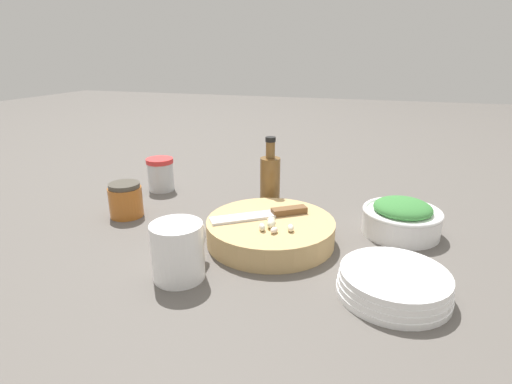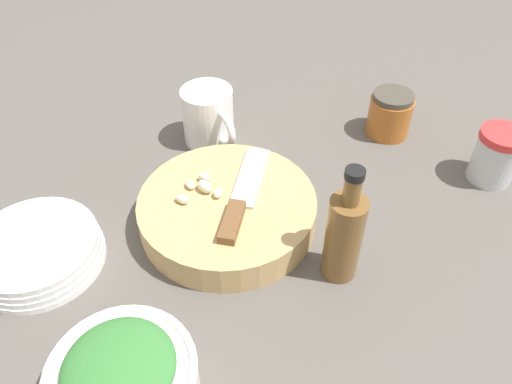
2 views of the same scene
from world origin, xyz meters
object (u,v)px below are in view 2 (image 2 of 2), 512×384
Objects in this scene: garlic_cloves at (201,188)px; oil_bottle at (344,235)px; plate_stack at (37,251)px; honey_jar at (390,114)px; coffee_mug at (209,117)px; chef_knife at (243,198)px; spice_jar at (496,156)px; herb_bowl at (123,378)px; cutting_board at (228,211)px.

garlic_cloves is 0.39× the size of oil_bottle.
honey_jar is at bearing 165.64° from plate_stack.
coffee_mug is 0.70× the size of oil_bottle.
chef_knife is 0.39m from spice_jar.
honey_jar reaches higher than chef_knife.
garlic_cloves is 0.87× the size of honey_jar.
chef_knife is at bearing -28.97° from spice_jar.
coffee_mug is at bearing 118.20° from chef_knife.
oil_bottle is (0.30, 0.14, 0.03)m from honey_jar.
herb_bowl is 1.80× the size of spice_jar.
cutting_board is at bearing -73.97° from oil_bottle.
garlic_cloves is at bearing -10.17° from honey_jar.
chef_knife is 0.21m from coffee_mug.
chef_knife is (-0.01, 0.02, 0.03)m from cutting_board.
oil_bottle is at bearing 79.68° from coffee_mug.
herb_bowl is (0.26, 0.10, -0.01)m from chef_knife.
coffee_mug is 0.34m from oil_bottle.
garlic_cloves is at bearing -72.71° from oil_bottle.
coffee_mug is 0.71× the size of plate_stack.
spice_jar is 0.18m from honey_jar.
garlic_cloves is at bearing -33.16° from spice_jar.
plate_stack is at bearing -154.46° from chef_knife.
spice_jar is 0.67m from plate_stack.
cutting_board is 0.20m from coffee_mug.
herb_bowl reaches higher than garlic_cloves.
coffee_mug reaches higher than cutting_board.
coffee_mug is (-0.09, -0.18, -0.00)m from chef_knife.
oil_bottle is (-0.06, 0.20, 0.02)m from garlic_cloves.
herb_bowl is (0.23, 0.15, -0.02)m from garlic_cloves.
oil_bottle is at bearing 134.16° from plate_stack.
cutting_board is 0.27m from herb_bowl.
chef_knife reaches higher than cutting_board.
garlic_cloves is 0.43× the size of herb_bowl.
garlic_cloves is at bearing -146.17° from herb_bowl.
spice_jar reaches higher than chef_knife.
plate_stack is 2.22× the size of honey_jar.
coffee_mug is at bearing -133.18° from garlic_cloves.
herb_bowl is at bearing -9.46° from oil_bottle.
garlic_cloves is 0.39× the size of plate_stack.
coffee_mug is at bearing -56.09° from spice_jar.
honey_jar is at bearing -171.48° from herb_bowl.
spice_jar is at bearing 171.82° from oil_bottle.
cutting_board is at bearing -4.59° from honey_jar.
oil_bottle reaches higher than herb_bowl.
spice_jar is at bearing 146.84° from garlic_cloves.
spice_jar is at bearing 123.91° from coffee_mug.
plate_stack is at bearing -45.84° from oil_bottle.
oil_bottle is (0.31, -0.04, 0.02)m from spice_jar.
honey_jar is at bearing 140.45° from coffee_mug.
oil_bottle is at bearing 170.54° from herb_bowl.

